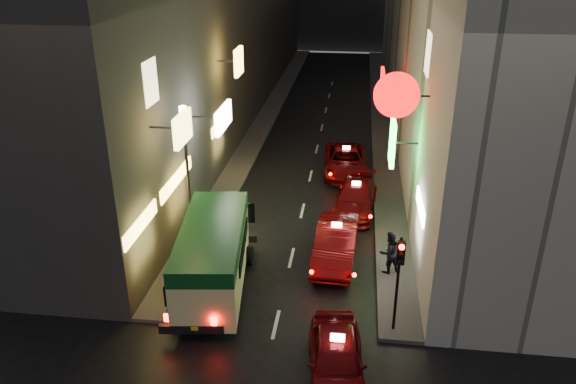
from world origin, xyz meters
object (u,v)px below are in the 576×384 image
at_px(traffic_light, 399,266).
at_px(taxi_near, 337,356).
at_px(minibus, 213,251).
at_px(lamp_post, 188,171).

bearing_deg(traffic_light, taxi_near, -127.93).
bearing_deg(traffic_light, minibus, 164.42).
bearing_deg(taxi_near, lamp_post, 132.95).
xyz_separation_m(taxi_near, lamp_post, (-6.38, 6.86, 2.88)).
bearing_deg(traffic_light, lamp_post, 151.09).
distance_m(minibus, traffic_light, 6.92).
bearing_deg(lamp_post, traffic_light, -28.91).
height_order(minibus, lamp_post, lamp_post).
xyz_separation_m(minibus, taxi_near, (4.78, -4.17, -0.87)).
xyz_separation_m(minibus, lamp_post, (-1.60, 2.69, 2.02)).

